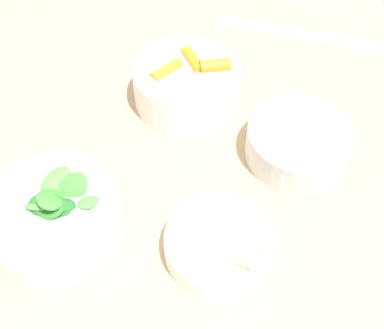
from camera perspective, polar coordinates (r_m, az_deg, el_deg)
name	(u,v)px	position (r m, az deg, el deg)	size (l,w,h in m)	color
dining_table	(131,218)	(0.88, -6.57, -5.74)	(1.01, 1.00, 0.75)	tan
bowl_carrots	(187,83)	(0.86, -0.55, 8.74)	(0.17, 0.17, 0.08)	silver
bowl_greens	(54,215)	(0.73, -14.52, -5.19)	(0.18, 0.18, 0.08)	silver
bowl_beans_hotdog	(298,143)	(0.80, 11.29, 2.28)	(0.15, 0.15, 0.06)	silver
bowl_cookies	(219,244)	(0.69, 2.93, -8.43)	(0.14, 0.14, 0.04)	silver
ruler	(301,34)	(1.03, 11.57, 13.50)	(0.31, 0.08, 0.00)	silver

